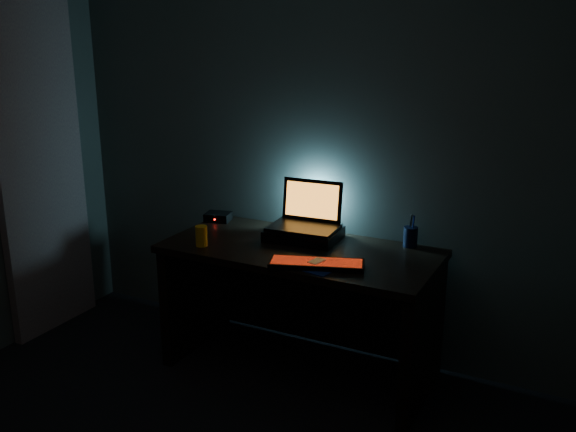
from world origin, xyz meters
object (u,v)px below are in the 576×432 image
object	(u,v)px
pen_cup	(410,237)
juice_glass	(201,236)
keyboard	(317,264)
laptop	(307,216)
router	(218,217)
mouse	(317,263)

from	to	relation	value
pen_cup	juice_glass	distance (m)	1.15
keyboard	laptop	bearing A→B (deg)	101.91
laptop	keyboard	bearing A→B (deg)	-62.80
laptop	juice_glass	xyz separation A→B (m)	(-0.45, -0.41, -0.06)
pen_cup	router	size ratio (longest dim) A/B	0.63
keyboard	pen_cup	bearing A→B (deg)	38.19
mouse	juice_glass	distance (m)	0.70
router	pen_cup	bearing A→B (deg)	-10.18
keyboard	pen_cup	xyz separation A→B (m)	(0.33, 0.52, 0.04)
keyboard	router	bearing A→B (deg)	133.93
juice_glass	laptop	bearing A→B (deg)	42.79
laptop	keyboard	distance (m)	0.50
keyboard	router	distance (m)	0.99
laptop	router	world-z (taller)	laptop
keyboard	router	xyz separation A→B (m)	(-0.88, 0.44, 0.01)
laptop	pen_cup	world-z (taller)	laptop
juice_glass	router	bearing A→B (deg)	112.27
keyboard	juice_glass	bearing A→B (deg)	160.58
mouse	router	size ratio (longest dim) A/B	0.53
keyboard	router	world-z (taller)	router
pen_cup	router	xyz separation A→B (m)	(-1.21, -0.07, -0.03)
pen_cup	router	distance (m)	1.21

